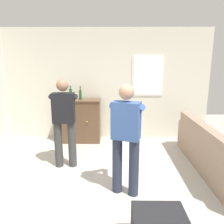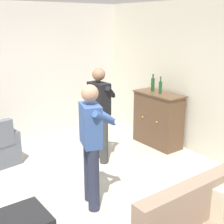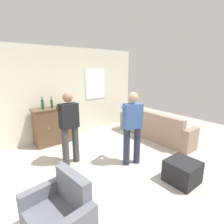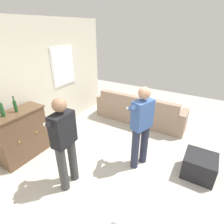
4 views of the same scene
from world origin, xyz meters
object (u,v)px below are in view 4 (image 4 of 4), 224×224
at_px(couch, 138,113).
at_px(bottle_liquor_amber, 15,106).
at_px(bottle_wine_green, 2,110).
at_px(ottoman, 199,166).
at_px(person_standing_left, 64,141).
at_px(sideboard_cabinet, 21,135).
at_px(person_standing_right, 141,125).

relative_size(couch, bottle_liquor_amber, 7.97).
bearing_deg(bottle_wine_green, bottle_liquor_amber, -7.43).
bearing_deg(bottle_liquor_amber, bottle_wine_green, 172.57).
distance_m(bottle_liquor_amber, ottoman, 3.72).
distance_m(bottle_wine_green, bottle_liquor_amber, 0.25).
bearing_deg(person_standing_left, bottle_wine_green, 95.66).
height_order(bottle_wine_green, ottoman, bottle_wine_green).
distance_m(sideboard_cabinet, bottle_wine_green, 0.71).
distance_m(couch, bottle_liquor_amber, 3.15).
bearing_deg(person_standing_right, ottoman, -74.82).
xyz_separation_m(bottle_wine_green, person_standing_left, (0.14, -1.38, -0.27)).
bearing_deg(bottle_liquor_amber, person_standing_left, -94.54).
bearing_deg(person_standing_left, person_standing_right, -38.59).
height_order(ottoman, person_standing_left, person_standing_left).
bearing_deg(ottoman, bottle_liquor_amber, 111.23).
bearing_deg(bottle_wine_green, person_standing_right, -61.25).
bearing_deg(sideboard_cabinet, ottoman, -68.34).
height_order(bottle_liquor_amber, ottoman, bottle_liquor_amber).
bearing_deg(person_standing_right, bottle_wine_green, 118.75).
distance_m(couch, person_standing_right, 1.84).
distance_m(sideboard_cabinet, bottle_liquor_amber, 0.66).
xyz_separation_m(couch, ottoman, (-1.29, -1.80, -0.11)).
relative_size(bottle_liquor_amber, ottoman, 0.58).
relative_size(ottoman, person_standing_right, 0.34).
bearing_deg(bottle_wine_green, ottoman, -65.43).
xyz_separation_m(couch, person_standing_right, (-1.60, -0.68, 0.61)).
relative_size(sideboard_cabinet, ottoman, 1.91).
bearing_deg(bottle_wine_green, couch, -29.13).
relative_size(bottle_wine_green, person_standing_left, 0.20).
bearing_deg(couch, bottle_wine_green, 150.87).
bearing_deg(person_standing_left, sideboard_cabinet, 86.81).
height_order(couch, ottoman, couch).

